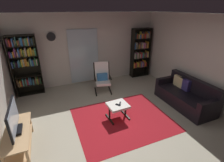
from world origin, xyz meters
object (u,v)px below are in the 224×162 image
Objects in this scene: bookshelf_near_tv at (25,62)px; lounge_armchair at (102,77)px; ottoman at (118,107)px; tv_remote at (120,103)px; leather_sofa at (186,96)px; cell_phone at (118,105)px; tv_stand at (19,137)px; television at (13,120)px; wall_clock at (51,37)px; bookshelf_near_sofa at (140,52)px.

bookshelf_near_tv reaches higher than lounge_armchair.
ottoman is 3.77× the size of tv_remote.
leather_sofa is 2.19m from cell_phone.
cell_phone reaches higher than ottoman.
television is (0.00, -0.02, 0.45)m from tv_stand.
wall_clock is (-1.28, 2.62, 1.51)m from ottoman.
cell_phone is at bearing -99.43° from ottoman.
leather_sofa is 2.12m from tv_remote.
tv_remote is 3.26m from wall_clock.
wall_clock is at bearing 79.31° from cell_phone.
bookshelf_near_tv is 1.00× the size of bookshelf_near_sofa.
television is at bearing -141.61° from lounge_armchair.
television is 1.65× the size of ottoman.
bookshelf_near_tv reaches higher than tv_remote.
ottoman is (-2.13, -2.44, -0.70)m from bookshelf_near_sofa.
tv_stand is at bearing -140.67° from tv_remote.
ottoman is (2.31, 0.27, -0.45)m from television.
wall_clock is at bearing 150.45° from tv_remote.
tv_stand is at bearing 95.86° from television.
leather_sofa is 4.71m from wall_clock.
leather_sofa is at bearing -30.90° from bookshelf_near_tv.
cell_phone is (-0.07, -0.04, -0.00)m from tv_remote.
ottoman is (-2.17, 0.18, 0.04)m from leather_sofa.
television is at bearing -109.54° from wall_clock.
tv_remote reaches higher than cell_phone.
bookshelf_near_sofa reaches higher than bookshelf_near_tv.
lounge_armchair is at bearing 38.39° from television.
ottoman is 0.11m from tv_remote.
tv_stand is 3.15m from lounge_armchair.
television is at bearing -173.24° from ottoman.
leather_sofa is at bearing -38.95° from wall_clock.
tv_remote is at bearing 8.50° from ottoman.
tv_remote is at bearing -93.34° from lounge_armchair.
ottoman is at bearing -95.65° from lounge_armchair.
tv_stand is 2.32m from cell_phone.
wall_clock is at bearing 177.10° from bookshelf_near_sofa.
bookshelf_near_sofa is at bearing 91.07° from leather_sofa.
ottoman is at bearing -48.05° from bookshelf_near_tv.
television is 0.87× the size of lounge_armchair.
bookshelf_near_sofa is 6.88× the size of wall_clock.
ottoman is (2.31, 0.25, 0.00)m from tv_stand.
bookshelf_near_sofa is 1.10× the size of leather_sofa.
bookshelf_near_sofa is at bearing 12.76° from cell_phone.
tv_stand is 2.39m from tv_remote.
lounge_armchair is (-1.96, -0.76, -0.51)m from bookshelf_near_sofa.
cell_phone is (2.30, 0.22, 0.08)m from tv_stand.
ottoman is (2.19, -2.43, -0.77)m from bookshelf_near_tv.
lounge_armchair is 2.17m from wall_clock.
bookshelf_near_sofa is (4.43, 2.72, 0.25)m from television.
bookshelf_near_tv is at bearing -168.50° from wall_clock.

